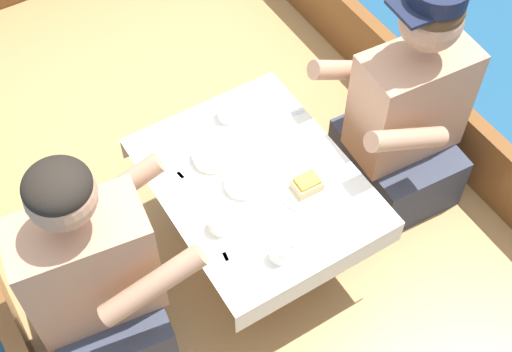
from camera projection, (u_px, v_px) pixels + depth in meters
name	position (u px, v px, depth m)	size (l,w,h in m)	color
ground_plane	(254.00, 284.00, 3.04)	(60.00, 60.00, 0.00)	navy
boat_deck	(254.00, 264.00, 2.90)	(1.90, 3.77, 0.35)	#A87F4C
gunwale_port	(18.00, 343.00, 2.35)	(0.06, 3.77, 0.30)	brown
gunwale_starboard	(444.00, 122.00, 2.92)	(0.06, 3.77, 0.30)	brown
cockpit_table	(256.00, 187.00, 2.45)	(0.64, 0.81, 0.42)	#B2B2B7
person_port	(96.00, 282.00, 2.23)	(0.56, 0.50, 0.95)	#333847
person_starboard	(405.00, 117.00, 2.60)	(0.54, 0.47, 1.00)	#333847
plate_sandwich	(306.00, 189.00, 2.38)	(0.20, 0.20, 0.01)	silver
plate_bread	(269.00, 146.00, 2.49)	(0.17, 0.17, 0.01)	silver
sandwich	(307.00, 184.00, 2.36)	(0.09, 0.08, 0.05)	tan
bowl_port_near	(213.00, 154.00, 2.45)	(0.15, 0.15, 0.04)	silver
bowl_starboard_near	(244.00, 181.00, 2.38)	(0.13, 0.13, 0.04)	silver
coffee_cup_port	(280.00, 251.00, 2.20)	(0.09, 0.06, 0.07)	silver
coffee_cup_starboard	(228.00, 111.00, 2.56)	(0.10, 0.08, 0.06)	silver
coffee_cup_center	(220.00, 222.00, 2.27)	(0.10, 0.07, 0.06)	silver
utensil_fork_starboard	(232.00, 270.00, 2.20)	(0.04, 0.17, 0.00)	silver
utensil_spoon_starboard	(160.00, 145.00, 2.50)	(0.15, 0.10, 0.01)	silver
utensil_knife_starboard	(283.00, 118.00, 2.58)	(0.17, 0.04, 0.00)	silver
utensil_fork_port	(189.00, 185.00, 2.40)	(0.04, 0.17, 0.00)	silver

